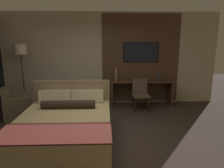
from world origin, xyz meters
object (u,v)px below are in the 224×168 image
object	(u,v)px
floor_lamp	(21,55)
vase_tall	(116,74)
tv	(141,52)
bed	(65,127)
armchair_by_window	(17,106)
desk_chair	(140,92)
vase_short	(159,76)
desk	(141,88)

from	to	relation	value
floor_lamp	vase_tall	size ratio (longest dim) A/B	4.61
tv	floor_lamp	world-z (taller)	tv
bed	armchair_by_window	distance (m)	2.13
desk_chair	vase_short	xyz separation A→B (m)	(0.62, 0.41, 0.40)
bed	vase_short	xyz separation A→B (m)	(2.38, 2.29, 0.59)
bed	floor_lamp	xyz separation A→B (m)	(-1.60, 2.15, 1.24)
floor_lamp	vase_tall	distance (m)	2.76
desk	floor_lamp	world-z (taller)	floor_lamp
bed	armchair_by_window	bearing A→B (deg)	136.11
desk_chair	armchair_by_window	distance (m)	3.33
floor_lamp	vase_short	xyz separation A→B (m)	(3.98, 0.14, -0.64)
armchair_by_window	vase_short	xyz separation A→B (m)	(3.91, 0.81, 0.65)
vase_tall	bed	bearing A→B (deg)	-115.41
bed	armchair_by_window	xyz separation A→B (m)	(-1.53, 1.47, -0.06)
desk	tv	distance (m)	1.10
desk	tv	world-z (taller)	tv
tv	armchair_by_window	size ratio (longest dim) A/B	1.16
floor_lamp	vase_short	size ratio (longest dim) A/B	5.96
bed	desk_chair	bearing A→B (deg)	46.76
floor_lamp	desk	bearing A→B (deg)	3.27
tv	floor_lamp	bearing A→B (deg)	-173.50
bed	vase_short	size ratio (longest dim) A/B	6.80
tv	vase_tall	xyz separation A→B (m)	(-0.77, -0.25, -0.64)
desk_chair	armchair_by_window	size ratio (longest dim) A/B	0.96
desk	armchair_by_window	xyz separation A→B (m)	(-3.40, -0.87, -0.25)
tv	vase_short	size ratio (longest dim) A/B	3.45
desk	floor_lamp	xyz separation A→B (m)	(-3.46, -0.20, 1.04)
vase_tall	vase_short	size ratio (longest dim) A/B	1.29
bed	vase_tall	size ratio (longest dim) A/B	5.26
desk	tv	bearing A→B (deg)	90.00
floor_lamp	vase_short	world-z (taller)	floor_lamp
desk_chair	vase_tall	world-z (taller)	vase_tall
tv	floor_lamp	size ratio (longest dim) A/B	0.58
tv	vase_tall	distance (m)	1.03
desk_chair	vase_tall	size ratio (longest dim) A/B	2.21
bed	vase_tall	bearing A→B (deg)	64.59
vase_tall	desk	bearing A→B (deg)	3.71
bed	desk_chair	world-z (taller)	bed
desk_chair	vase_short	distance (m)	0.84
desk	vase_tall	world-z (taller)	vase_tall
tv	vase_short	distance (m)	0.89
floor_lamp	vase_tall	bearing A→B (deg)	3.14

